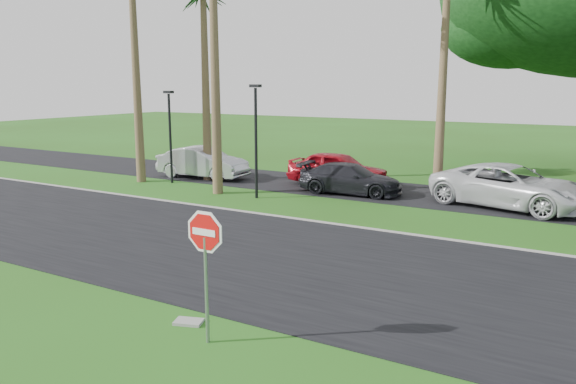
# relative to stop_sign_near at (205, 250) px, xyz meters

# --- Properties ---
(ground) EXTENTS (120.00, 120.00, 0.00)m
(ground) POSITION_rel_stop_sign_near_xyz_m (-0.50, 3.00, -1.77)
(ground) COLOR #244A12
(ground) RESTS_ON ground
(road) EXTENTS (120.00, 8.00, 0.02)m
(road) POSITION_rel_stop_sign_near_xyz_m (-0.50, 5.00, -1.76)
(road) COLOR black
(road) RESTS_ON ground
(parking_strip) EXTENTS (120.00, 5.00, 0.02)m
(parking_strip) POSITION_rel_stop_sign_near_xyz_m (-0.50, 15.50, -1.76)
(parking_strip) COLOR black
(parking_strip) RESTS_ON ground
(curb) EXTENTS (120.00, 0.12, 0.06)m
(curb) POSITION_rel_stop_sign_near_xyz_m (-0.50, 9.05, -1.74)
(curb) COLOR gray
(curb) RESTS_ON ground
(stop_sign_near) EXTENTS (1.05, 0.07, 2.62)m
(stop_sign_near) POSITION_rel_stop_sign_near_xyz_m (0.00, 0.00, 0.00)
(stop_sign_near) COLOR gray
(stop_sign_near) RESTS_ON ground
(streetlight_left) EXTENTS (0.45, 0.25, 4.34)m
(streetlight_left) POSITION_rel_stop_sign_near_xyz_m (-12.00, 12.50, 0.72)
(streetlight_left) COLOR black
(streetlight_left) RESTS_ON ground
(streetlight_right) EXTENTS (0.45, 0.25, 4.64)m
(streetlight_right) POSITION_rel_stop_sign_near_xyz_m (-6.50, 11.50, 0.88)
(streetlight_right) COLOR black
(streetlight_right) RESTS_ON ground
(car_silver) EXTENTS (4.77, 1.96, 1.54)m
(car_silver) POSITION_rel_stop_sign_near_xyz_m (-11.55, 14.29, -1.01)
(car_silver) COLOR #ABACB2
(car_silver) RESTS_ON ground
(car_red) EXTENTS (4.69, 1.95, 1.59)m
(car_red) POSITION_rel_stop_sign_near_xyz_m (-4.76, 15.64, -0.98)
(car_red) COLOR #A00D17
(car_red) RESTS_ON ground
(car_dark) EXTENTS (4.60, 2.21, 1.29)m
(car_dark) POSITION_rel_stop_sign_near_xyz_m (-3.51, 14.25, -1.13)
(car_dark) COLOR black
(car_dark) RESTS_ON ground
(car_minivan) EXTENTS (6.34, 4.01, 1.63)m
(car_minivan) POSITION_rel_stop_sign_near_xyz_m (2.88, 14.82, -0.96)
(car_minivan) COLOR silver
(car_minivan) RESTS_ON ground
(utility_slab) EXTENTS (0.63, 0.51, 0.06)m
(utility_slab) POSITION_rel_stop_sign_near_xyz_m (-0.85, 0.46, -1.74)
(utility_slab) COLOR gray
(utility_slab) RESTS_ON ground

